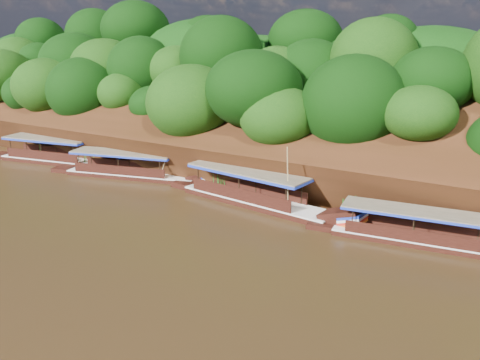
# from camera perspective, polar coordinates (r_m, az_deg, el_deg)

# --- Properties ---
(ground) EXTENTS (160.00, 160.00, 0.00)m
(ground) POSITION_cam_1_polar(r_m,az_deg,el_deg) (30.11, -4.57, -7.51)
(ground) COLOR black
(ground) RESTS_ON ground
(riverbank) EXTENTS (120.00, 30.06, 19.40)m
(riverbank) POSITION_cam_1_polar(r_m,az_deg,el_deg) (48.82, 11.30, 3.99)
(riverbank) COLOR #311B0B
(riverbank) RESTS_ON ground
(boat_0) EXTENTS (13.56, 3.54, 6.19)m
(boat_0) POSITION_cam_1_polar(r_m,az_deg,el_deg) (31.65, 22.87, -6.63)
(boat_0) COLOR black
(boat_0) RESTS_ON ground
(boat_1) EXTENTS (15.62, 4.01, 5.81)m
(boat_1) POSITION_cam_1_polar(r_m,az_deg,el_deg) (35.90, 2.96, -2.39)
(boat_1) COLOR black
(boat_1) RESTS_ON ground
(boat_2) EXTENTS (15.09, 5.80, 5.47)m
(boat_2) POSITION_cam_1_polar(r_m,az_deg,el_deg) (44.43, -12.15, 0.90)
(boat_2) COLOR black
(boat_2) RESTS_ON ground
(boat_3) EXTENTS (14.79, 4.99, 3.11)m
(boat_3) POSITION_cam_1_polar(r_m,az_deg,el_deg) (52.14, -20.95, 2.54)
(boat_3) COLOR black
(boat_3) RESTS_ON ground
(reeds) EXTENTS (50.53, 2.50, 2.20)m
(reeds) POSITION_cam_1_polar(r_m,az_deg,el_deg) (38.87, -0.45, -0.45)
(reeds) COLOR #20721C
(reeds) RESTS_ON ground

